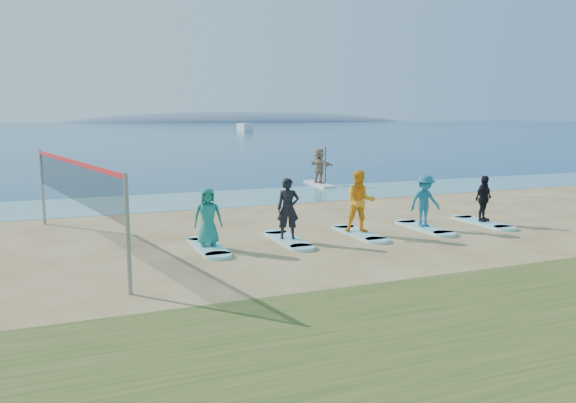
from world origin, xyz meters
name	(u,v)px	position (x,y,z in m)	size (l,w,h in m)	color
ground	(355,249)	(0.00, 0.00, 0.00)	(600.00, 600.00, 0.00)	tan
shallow_water	(241,197)	(0.00, 10.50, 0.01)	(600.00, 600.00, 0.00)	teal
ocean	(86,128)	(0.00, 160.00, 0.01)	(600.00, 600.00, 0.00)	navy
island_ridge	(248,122)	(95.00, 300.00, 0.00)	(220.00, 56.00, 18.00)	slate
volleyball_net	(73,181)	(-7.10, 2.64, 1.90)	(1.87, 8.91, 2.50)	gray
paddleboard	(319,184)	(5.18, 13.26, 0.06)	(0.70, 3.00, 0.12)	silver
paddleboarder	(319,166)	(5.18, 13.26, 1.03)	(1.69, 0.54, 1.82)	tan
boat_offshore_b	(245,131)	(34.34, 116.73, 0.00)	(2.23, 6.02, 1.74)	silver
surfboard_0	(209,247)	(-3.74, 1.54, 0.04)	(0.70, 2.20, 0.09)	#95E0E6
student_0	(208,217)	(-3.74, 1.54, 0.89)	(0.78, 0.51, 1.60)	#1A8072
surfboard_1	(288,240)	(-1.37, 1.54, 0.04)	(0.70, 2.20, 0.09)	#95E0E6
student_1	(288,208)	(-1.37, 1.54, 0.97)	(0.64, 0.42, 1.77)	black
surfboard_2	(359,233)	(1.00, 1.54, 0.04)	(0.70, 2.20, 0.09)	#95E0E6
student_2	(360,202)	(1.00, 1.54, 1.04)	(0.92, 0.72, 1.90)	#FFA01A
surfboard_3	(424,228)	(3.36, 1.54, 0.04)	(0.70, 2.20, 0.09)	#95E0E6
student_3	(425,201)	(3.36, 1.54, 0.93)	(1.08, 0.62, 1.67)	#1C6A87
surfboard_4	(482,222)	(5.73, 1.54, 0.04)	(0.70, 2.20, 0.09)	#95E0E6
student_4	(484,198)	(5.73, 1.54, 0.87)	(0.91, 0.38, 1.55)	black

